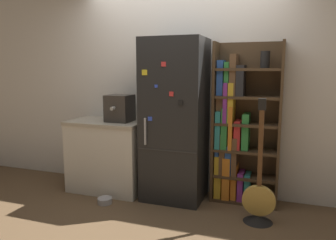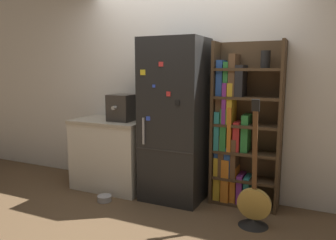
{
  "view_description": "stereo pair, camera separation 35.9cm",
  "coord_description": "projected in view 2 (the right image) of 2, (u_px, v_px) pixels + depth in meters",
  "views": [
    {
      "loc": [
        1.17,
        -3.41,
        1.53
      ],
      "look_at": [
        -0.08,
        0.15,
        0.93
      ],
      "focal_mm": 35.0,
      "sensor_mm": 36.0,
      "label": 1
    },
    {
      "loc": [
        1.5,
        -3.28,
        1.53
      ],
      "look_at": [
        -0.08,
        0.15,
        0.93
      ],
      "focal_mm": 35.0,
      "sensor_mm": 36.0,
      "label": 2
    }
  ],
  "objects": [
    {
      "name": "ground_plane",
      "position": [
        169.0,
        202.0,
        3.8
      ],
      "size": [
        16.0,
        16.0,
        0.0
      ],
      "primitive_type": "plane",
      "color": "brown"
    },
    {
      "name": "wall_back",
      "position": [
        185.0,
        87.0,
        4.02
      ],
      "size": [
        8.0,
        0.05,
        2.6
      ],
      "color": "white",
      "rests_on": "ground_plane"
    },
    {
      "name": "refrigerator",
      "position": [
        175.0,
        120.0,
        3.79
      ],
      "size": [
        0.69,
        0.62,
        1.87
      ],
      "color": "black",
      "rests_on": "ground_plane"
    },
    {
      "name": "bookshelf",
      "position": [
        238.0,
        132.0,
        3.67
      ],
      "size": [
        0.75,
        0.31,
        1.82
      ],
      "color": "#4C3823",
      "rests_on": "ground_plane"
    },
    {
      "name": "kitchen_counter",
      "position": [
        112.0,
        153.0,
        4.22
      ],
      "size": [
        0.95,
        0.63,
        0.89
      ],
      "color": "silver",
      "rests_on": "ground_plane"
    },
    {
      "name": "espresso_machine",
      "position": [
        122.0,
        108.0,
        4.05
      ],
      "size": [
        0.29,
        0.35,
        0.32
      ],
      "color": "#38332D",
      "rests_on": "kitchen_counter"
    },
    {
      "name": "guitar",
      "position": [
        254.0,
        209.0,
        3.19
      ],
      "size": [
        0.33,
        0.3,
        1.26
      ],
      "color": "black",
      "rests_on": "ground_plane"
    },
    {
      "name": "pet_bowl",
      "position": [
        104.0,
        198.0,
        3.81
      ],
      "size": [
        0.17,
        0.17,
        0.07
      ],
      "color": "#B7B7BC",
      "rests_on": "ground_plane"
    }
  ]
}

